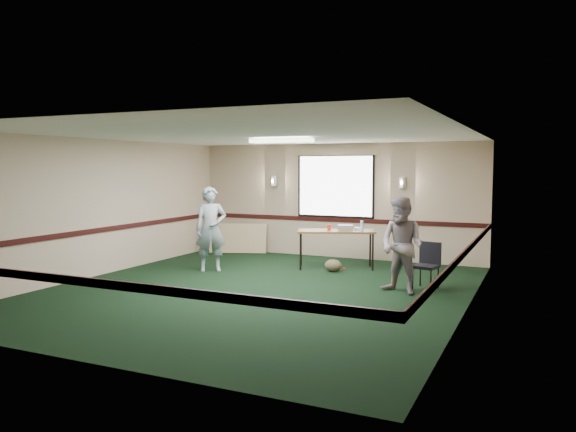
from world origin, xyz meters
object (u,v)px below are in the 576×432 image
at_px(folding_table, 336,233).
at_px(projector, 345,227).
at_px(conference_chair, 428,261).
at_px(person_right, 402,245).
at_px(person_left, 211,229).

relative_size(folding_table, projector, 5.60).
bearing_deg(conference_chair, projector, 158.46).
bearing_deg(folding_table, person_right, -66.35).
relative_size(folding_table, person_right, 1.06).
xyz_separation_m(person_left, person_right, (4.08, -0.42, -0.05)).
distance_m(conference_chair, person_right, 0.77).
distance_m(folding_table, conference_chair, 2.45).
relative_size(folding_table, person_left, 1.01).
bearing_deg(projector, folding_table, -159.66).
height_order(projector, person_left, person_left).
xyz_separation_m(folding_table, person_right, (1.82, -1.76, 0.07)).
bearing_deg(folding_table, person_left, -171.37).
distance_m(projector, person_right, 2.53).
bearing_deg(person_right, conference_chair, 82.24).
relative_size(person_left, person_right, 1.06).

